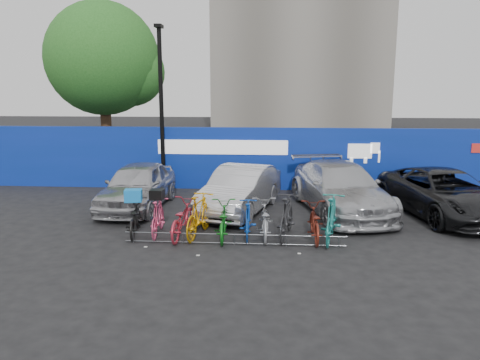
# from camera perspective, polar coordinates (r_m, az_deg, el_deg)

# --- Properties ---
(ground) EXTENTS (100.00, 100.00, 0.00)m
(ground) POSITION_cam_1_polar(r_m,az_deg,el_deg) (12.47, -0.45, -7.03)
(ground) COLOR black
(ground) RESTS_ON ground
(hoarding) EXTENTS (22.00, 0.18, 2.40)m
(hoarding) POSITION_cam_1_polar(r_m,az_deg,el_deg) (18.03, 1.07, 2.63)
(hoarding) COLOR navy
(hoarding) RESTS_ON ground
(tree) EXTENTS (5.40, 5.20, 7.80)m
(tree) POSITION_cam_1_polar(r_m,az_deg,el_deg) (23.20, -15.81, 13.72)
(tree) COLOR #382314
(tree) RESTS_ON ground
(lamppost) EXTENTS (0.25, 0.50, 6.11)m
(lamppost) POSITION_cam_1_polar(r_m,az_deg,el_deg) (17.70, -9.57, 9.04)
(lamppost) COLOR black
(lamppost) RESTS_ON ground
(bike_rack) EXTENTS (5.60, 0.03, 0.30)m
(bike_rack) POSITION_cam_1_polar(r_m,az_deg,el_deg) (11.85, -0.68, -7.20)
(bike_rack) COLOR #595B60
(bike_rack) RESTS_ON ground
(car_0) EXTENTS (1.91, 4.46, 1.50)m
(car_0) POSITION_cam_1_polar(r_m,az_deg,el_deg) (15.62, -12.38, -0.68)
(car_0) COLOR #B2B3B7
(car_0) RESTS_ON ground
(car_1) EXTENTS (2.63, 4.63, 1.44)m
(car_1) POSITION_cam_1_polar(r_m,az_deg,el_deg) (14.78, 0.03, -1.20)
(car_1) COLOR silver
(car_1) RESTS_ON ground
(car_2) EXTENTS (3.28, 5.68, 1.55)m
(car_2) POSITION_cam_1_polar(r_m,az_deg,el_deg) (15.15, 12.10, -0.95)
(car_2) COLOR #B5B6BB
(car_2) RESTS_ON ground
(car_3) EXTENTS (3.41, 5.53, 1.43)m
(car_3) POSITION_cam_1_polar(r_m,az_deg,el_deg) (15.64, 23.66, -1.50)
(car_3) COLOR black
(car_3) RESTS_ON ground
(bike_0) EXTENTS (0.90, 1.83, 0.92)m
(bike_0) POSITION_cam_1_polar(r_m,az_deg,el_deg) (12.92, -12.76, -4.53)
(bike_0) COLOR black
(bike_0) RESTS_ON ground
(bike_1) EXTENTS (0.56, 1.68, 1.00)m
(bike_1) POSITION_cam_1_polar(r_m,az_deg,el_deg) (12.74, -9.98, -4.47)
(bike_1) COLOR #E94876
(bike_1) RESTS_ON ground
(bike_2) EXTENTS (0.83, 1.94, 0.99)m
(bike_2) POSITION_cam_1_polar(r_m,az_deg,el_deg) (12.47, -7.09, -4.73)
(bike_2) COLOR #B12537
(bike_2) RESTS_ON ground
(bike_3) EXTENTS (0.87, 1.99, 1.16)m
(bike_3) POSITION_cam_1_polar(r_m,az_deg,el_deg) (12.47, -5.01, -4.30)
(bike_3) COLOR #CE8909
(bike_3) RESTS_ON ground
(bike_4) EXTENTS (0.74, 1.86, 0.96)m
(bike_4) POSITION_cam_1_polar(r_m,az_deg,el_deg) (12.29, -2.10, -4.98)
(bike_4) COLOR #106816
(bike_4) RESTS_ON ground
(bike_5) EXTENTS (0.51, 1.67, 1.00)m
(bike_5) POSITION_cam_1_polar(r_m,az_deg,el_deg) (12.36, 0.97, -4.79)
(bike_5) COLOR #1145B4
(bike_5) RESTS_ON ground
(bike_6) EXTENTS (0.72, 1.86, 0.96)m
(bike_6) POSITION_cam_1_polar(r_m,az_deg,el_deg) (12.40, 2.99, -4.83)
(bike_6) COLOR #999B9F
(bike_6) RESTS_ON ground
(bike_7) EXTENTS (0.88, 1.98, 1.15)m
(bike_7) POSITION_cam_1_polar(r_m,az_deg,el_deg) (12.36, 5.70, -4.47)
(bike_7) COLOR #28282B
(bike_7) RESTS_ON ground
(bike_8) EXTENTS (0.65, 1.79, 0.94)m
(bike_8) POSITION_cam_1_polar(r_m,az_deg,el_deg) (12.33, 9.05, -5.10)
(bike_8) COLOR maroon
(bike_8) RESTS_ON ground
(bike_9) EXTENTS (1.00, 2.08, 1.21)m
(bike_9) POSITION_cam_1_polar(r_m,az_deg,el_deg) (12.27, 11.08, -4.60)
(bike_9) COLOR #1E7F78
(bike_9) RESTS_ON ground
(cargo_crate) EXTENTS (0.50, 0.42, 0.32)m
(cargo_crate) POSITION_cam_1_polar(r_m,az_deg,el_deg) (12.76, -12.88, -1.85)
(cargo_crate) COLOR blue
(cargo_crate) RESTS_ON bike_0
(cargo_topcase) EXTENTS (0.38, 0.34, 0.25)m
(cargo_topcase) POSITION_cam_1_polar(r_m,az_deg,el_deg) (12.58, -10.08, -1.73)
(cargo_topcase) COLOR black
(cargo_topcase) RESTS_ON bike_1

